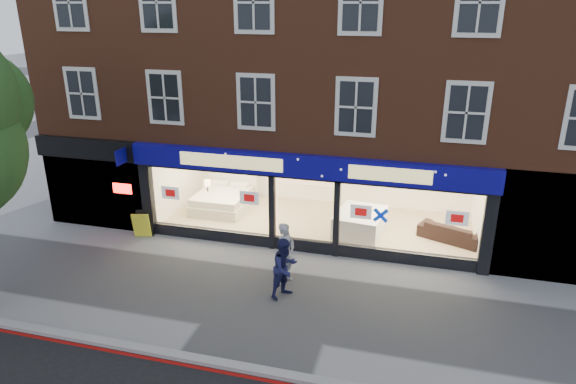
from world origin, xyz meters
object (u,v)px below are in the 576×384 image
at_px(mattress_stack, 360,222).
at_px(pedestrian_grey, 286,253).
at_px(sofa, 450,232).
at_px(a_board, 143,224).
at_px(pedestrian_blue, 285,268).
at_px(display_bed, 224,199).

relative_size(mattress_stack, pedestrian_grey, 1.16).
distance_m(mattress_stack, sofa, 3.01).
distance_m(mattress_stack, pedestrian_grey, 4.09).
bearing_deg(pedestrian_grey, a_board, 94.58).
distance_m(a_board, pedestrian_blue, 6.22).
bearing_deg(sofa, pedestrian_blue, 68.78).
bearing_deg(a_board, pedestrian_blue, -36.67).
distance_m(mattress_stack, pedestrian_blue, 4.72).
relative_size(display_bed, pedestrian_grey, 1.31).
xyz_separation_m(mattress_stack, pedestrian_blue, (-1.46, -4.47, 0.38)).
bearing_deg(pedestrian_blue, pedestrian_grey, 45.03).
distance_m(sofa, pedestrian_blue, 6.47).
xyz_separation_m(pedestrian_grey, pedestrian_blue, (0.19, -0.76, -0.05)).
bearing_deg(mattress_stack, display_bed, 170.47).
distance_m(display_bed, sofa, 8.44).
xyz_separation_m(sofa, pedestrian_grey, (-4.65, -3.90, 0.51)).
height_order(display_bed, a_board, display_bed).
xyz_separation_m(mattress_stack, pedestrian_grey, (-1.65, -3.71, 0.43)).
xyz_separation_m(mattress_stack, sofa, (3.00, 0.19, -0.08)).
distance_m(display_bed, pedestrian_blue, 6.68).
height_order(mattress_stack, pedestrian_blue, pedestrian_blue).
distance_m(display_bed, a_board, 3.46).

